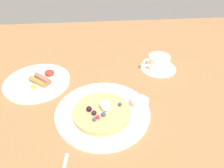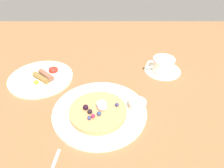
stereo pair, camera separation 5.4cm
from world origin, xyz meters
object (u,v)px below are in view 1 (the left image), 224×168
object	(u,v)px
pancake_plate	(103,112)
coffee_saucer	(158,68)
syrup_ramekin	(140,103)
breakfast_plate	(37,82)
coffee_cup	(159,61)

from	to	relation	value
pancake_plate	coffee_saucer	bearing A→B (deg)	44.95
pancake_plate	syrup_ramekin	bearing A→B (deg)	4.48
pancake_plate	breakfast_plate	distance (cm)	30.25
coffee_saucer	coffee_cup	world-z (taller)	coffee_cup
pancake_plate	coffee_saucer	distance (cm)	34.93
pancake_plate	breakfast_plate	bearing A→B (deg)	141.91
syrup_ramekin	coffee_saucer	world-z (taller)	syrup_ramekin
syrup_ramekin	breakfast_plate	xyz separation A→B (cm)	(-35.69, 17.73, -2.15)
pancake_plate	coffee_saucer	size ratio (longest dim) A/B	2.00
breakfast_plate	pancake_plate	bearing A→B (deg)	-38.09
syrup_ramekin	pancake_plate	bearing A→B (deg)	-175.52
syrup_ramekin	coffee_saucer	distance (cm)	27.09
pancake_plate	breakfast_plate	size ratio (longest dim) A/B	1.21
pancake_plate	syrup_ramekin	distance (cm)	12.10
breakfast_plate	coffee_saucer	xyz separation A→B (cm)	(48.53, 6.02, -0.19)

